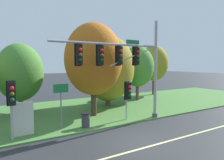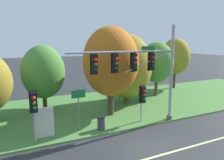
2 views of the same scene
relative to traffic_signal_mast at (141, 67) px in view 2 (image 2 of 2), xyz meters
name	(u,v)px [view 2 (image 2 of 2)]	position (x,y,z in m)	size (l,w,h in m)	color
ground_plane	(146,146)	(-1.40, -2.78, -4.35)	(160.00, 160.00, 0.00)	#282B2D
lane_stripe	(159,156)	(-1.40, -3.98, -4.35)	(36.00, 0.16, 0.01)	beige
grass_verge	(95,108)	(-1.40, 5.47, -4.30)	(48.00, 11.50, 0.10)	#477A38
traffic_signal_mast	(141,67)	(0.00, 0.00, 0.00)	(8.25, 0.49, 7.20)	#9EA0A5
pedestrian_signal_near_kerb	(34,106)	(-7.18, 0.32, -1.94)	(0.46, 0.55, 3.19)	#9EA0A5
pedestrian_signal_further_along	(143,96)	(0.48, 0.44, -2.28)	(0.46, 0.55, 2.79)	#9EA0A5
route_sign_post	(79,103)	(-4.25, 1.08, -2.32)	(0.97, 0.08, 2.85)	slate
tree_behind_signpost	(43,72)	(-5.56, 7.16, -0.92)	(3.79, 3.79, 5.71)	#423021
tree_mid_verge	(111,62)	(-0.92, 3.01, 0.14)	(4.48, 4.48, 7.21)	#423021
tree_tall_centre	(126,66)	(2.13, 5.84, -0.66)	(5.04, 5.04, 6.75)	brown
tree_right_far	(157,62)	(6.48, 6.68, -0.53)	(3.59, 3.59, 5.98)	brown
tree_furthest_back	(175,56)	(11.19, 9.07, -0.16)	(3.69, 3.69, 6.42)	#4C3823
info_kiosk	(45,122)	(-6.52, 1.00, -3.31)	(1.10, 0.24, 1.90)	beige
trash_bin	(101,123)	(-2.86, 0.47, -3.78)	(0.56, 0.56, 0.93)	#38383D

